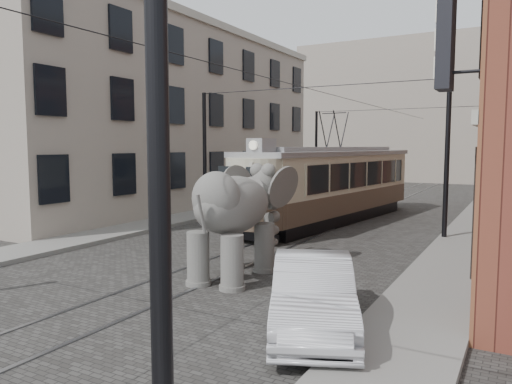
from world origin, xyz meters
The scene contains 10 objects.
ground centered at (0.00, 0.00, 0.00)m, with size 120.00×120.00×0.00m, color #3C3A38.
tram_rails centered at (0.00, 0.00, 0.01)m, with size 1.54×80.00×0.02m, color slate, non-canonical shape.
sidewalk_right centered at (6.00, 0.00, 0.07)m, with size 2.00×60.00×0.15m, color slate.
sidewalk_left centered at (-6.50, 0.00, 0.07)m, with size 2.00×60.00×0.15m, color slate.
stucco_building centered at (-11.00, 10.00, 5.00)m, with size 7.00×24.00×10.00m, color #9F9183.
distant_block centered at (0.00, 40.00, 7.00)m, with size 28.00×10.00×14.00m, color #9F9183.
catenary centered at (-0.20, 5.00, 3.00)m, with size 11.00×30.20×6.00m, color black, non-canonical shape.
tram centered at (-0.02, 8.31, 2.53)m, with size 2.63×12.75×5.06m, color beige, non-canonical shape.
elephant centered at (1.01, -2.16, 1.52)m, with size 2.73×4.96×3.04m, color #5F5C58, non-canonical shape.
parked_car centered at (4.27, -4.50, 0.70)m, with size 1.49×4.23×1.39m, color #BDBCC2.
Camera 1 is at (7.72, -12.97, 3.52)m, focal length 34.05 mm.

